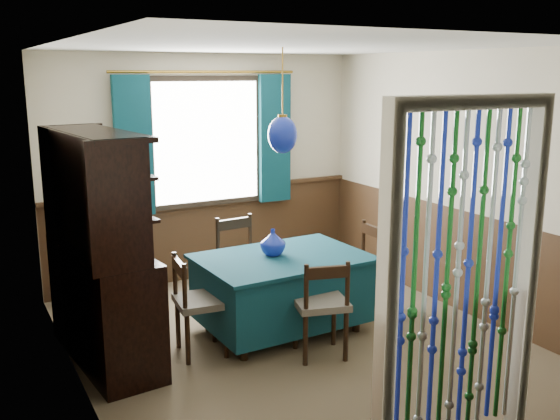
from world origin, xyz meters
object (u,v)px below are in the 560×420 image
chair_left (197,302)px  chair_right (361,265)px  sideboard (102,284)px  vase_table (273,243)px  bowl_shelf (113,209)px  pendant_lamp (283,134)px  chair_near (321,304)px  dining_table (282,287)px  chair_far (242,260)px  vase_sideboard (98,228)px

chair_left → chair_right: 1.77m
chair_right → sideboard: sideboard is taller
sideboard → vase_table: size_ratio=8.64×
chair_left → vase_table: bearing=107.6°
chair_left → bowl_shelf: size_ratio=3.79×
vase_table → sideboard: bearing=175.7°
pendant_lamp → bowl_shelf: bearing=-177.7°
pendant_lamp → bowl_shelf: (-1.48, -0.06, -0.48)m
chair_left → chair_near: bearing=64.7°
bowl_shelf → vase_table: bearing=5.7°
dining_table → chair_near: chair_near is taller
chair_near → vase_table: vase_table is taller
chair_left → pendant_lamp: bearing=101.4°
sideboard → chair_right: bearing=-8.2°
chair_near → chair_right: (0.89, 0.69, 0.01)m
bowl_shelf → dining_table: bearing=2.3°
chair_far → chair_left: 1.11m
vase_table → chair_far: bearing=91.2°
chair_right → vase_sideboard: bearing=81.2°
pendant_lamp → vase_table: 0.98m
chair_right → vase_sideboard: size_ratio=4.25×
chair_right → chair_near: bearing=128.9°
chair_near → sideboard: (-1.57, 0.80, 0.19)m
chair_left → bowl_shelf: (-0.64, 0.02, 0.85)m
sideboard → vase_table: 1.50m
chair_left → vase_sideboard: 1.04m
chair_right → vase_sideboard: 2.50m
chair_near → bowl_shelf: bearing=175.5°
chair_far → chair_right: chair_far is taller
vase_sideboard → vase_table: bearing=-16.2°
vase_sideboard → chair_near: bearing=-36.3°
pendant_lamp → bowl_shelf: 1.56m
dining_table → pendant_lamp: size_ratio=1.70×
chair_far → pendant_lamp: (0.06, -0.71, 1.30)m
dining_table → bowl_shelf: bowl_shelf is taller
bowl_shelf → vase_sideboard: bearing=90.0°
pendant_lamp → chair_right: bearing=5.3°
pendant_lamp → bowl_shelf: pendant_lamp is taller
sideboard → chair_left: bearing=-26.9°
chair_left → pendant_lamp: 1.57m
chair_near → chair_left: 1.02m
vase_table → vase_sideboard: vase_sideboard is taller
chair_near → vase_sideboard: bearing=159.2°
sideboard → pendant_lamp: size_ratio=2.12×
chair_right → sideboard: 2.47m
vase_table → chair_left: bearing=-168.6°
vase_table → vase_sideboard: size_ratio=1.07×
chair_left → pendant_lamp: (0.84, 0.08, 1.33)m
pendant_lamp → chair_far: bearing=95.2°
bowl_shelf → chair_right: bearing=3.5°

